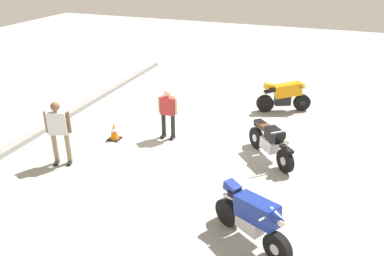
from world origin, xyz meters
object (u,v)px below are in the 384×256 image
motorcycle_orange_sportbike (285,95)px  motorcycle_blue_sportbike (253,217)px  person_in_white_shirt (59,129)px  motorcycle_black_cruiser (270,142)px  traffic_cone (114,132)px  person_in_red_shirt (168,111)px

motorcycle_orange_sportbike → motorcycle_blue_sportbike: bearing=-111.4°
person_in_white_shirt → motorcycle_blue_sportbike: bearing=56.6°
motorcycle_blue_sportbike → motorcycle_orange_sportbike: 7.13m
motorcycle_black_cruiser → traffic_cone: (-0.48, 4.67, -0.26)m
motorcycle_blue_sportbike → motorcycle_orange_sportbike: bearing=125.7°
motorcycle_blue_sportbike → person_in_white_shirt: bearing=-160.3°
person_in_white_shirt → person_in_red_shirt: bearing=119.4°
motorcycle_black_cruiser → traffic_cone: 4.70m
motorcycle_orange_sportbike → motorcycle_black_cruiser: 3.67m
motorcycle_black_cruiser → person_in_red_shirt: 3.20m
motorcycle_blue_sportbike → motorcycle_orange_sportbike: size_ratio=0.95×
person_in_red_shirt → person_in_white_shirt: bearing=-41.7°
traffic_cone → motorcycle_blue_sportbike: bearing=-121.0°
motorcycle_orange_sportbike → traffic_cone: bearing=-162.2°
motorcycle_black_cruiser → person_in_red_shirt: person_in_red_shirt is taller
motorcycle_black_cruiser → motorcycle_blue_sportbike: bearing=-38.3°
motorcycle_blue_sportbike → motorcycle_orange_sportbike: (7.12, 0.42, 0.00)m
person_in_red_shirt → motorcycle_black_cruiser: bearing=84.0°
motorcycle_orange_sportbike → person_in_white_shirt: 7.79m
motorcycle_blue_sportbike → person_in_white_shirt: 5.64m
person_in_white_shirt → traffic_cone: size_ratio=3.36×
person_in_red_shirt → motorcycle_orange_sportbike: bearing=136.9°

